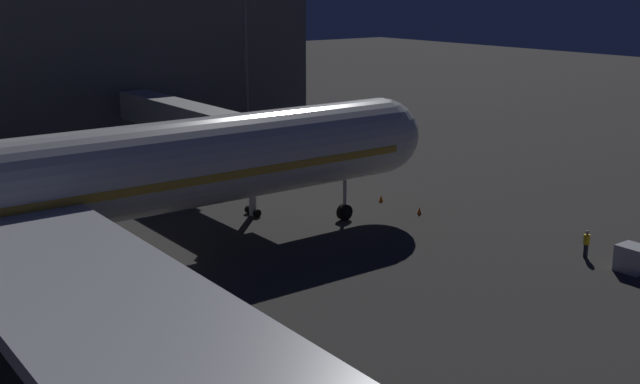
# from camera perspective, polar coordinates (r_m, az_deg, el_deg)

# --- Properties ---
(ground_plane) EXTENTS (320.00, 320.00, 0.00)m
(ground_plane) POSITION_cam_1_polar(r_m,az_deg,el_deg) (48.78, -13.98, -5.50)
(ground_plane) COLOR #383533
(jet_bridge) EXTENTS (23.88, 3.40, 7.47)m
(jet_bridge) POSITION_cam_1_polar(r_m,az_deg,el_deg) (63.42, -8.75, 5.03)
(jet_bridge) COLOR #9E9E99
(jet_bridge) RESTS_ON ground_plane
(apron_floodlight_mast) EXTENTS (2.90, 0.50, 17.39)m
(apron_floodlight_mast) POSITION_cam_1_polar(r_m,az_deg,el_deg) (79.89, -5.52, 10.18)
(apron_floodlight_mast) COLOR #59595E
(apron_floodlight_mast) RESTS_ON ground_plane
(baggage_container_mid_row) EXTENTS (1.64, 1.51, 1.62)m
(baggage_container_mid_row) POSITION_cam_1_polar(r_m,az_deg,el_deg) (50.29, 22.10, -4.58)
(baggage_container_mid_row) COLOR #B7BABF
(baggage_container_mid_row) RESTS_ON ground_plane
(ground_crew_by_belt_loader) EXTENTS (0.40, 0.40, 1.80)m
(ground_crew_by_belt_loader) POSITION_cam_1_polar(r_m,az_deg,el_deg) (51.72, 19.11, -3.55)
(ground_crew_by_belt_loader) COLOR black
(ground_crew_by_belt_loader) RESTS_ON ground_plane
(traffic_cone_nose_port) EXTENTS (0.36, 0.36, 0.55)m
(traffic_cone_nose_port) POSITION_cam_1_polar(r_m,az_deg,el_deg) (58.80, 7.36, -1.37)
(traffic_cone_nose_port) COLOR orange
(traffic_cone_nose_port) RESTS_ON ground_plane
(traffic_cone_nose_starboard) EXTENTS (0.36, 0.36, 0.55)m
(traffic_cone_nose_starboard) POSITION_cam_1_polar(r_m,az_deg,el_deg) (61.90, 4.54, -0.46)
(traffic_cone_nose_starboard) COLOR orange
(traffic_cone_nose_starboard) RESTS_ON ground_plane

